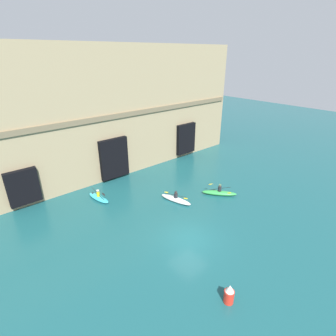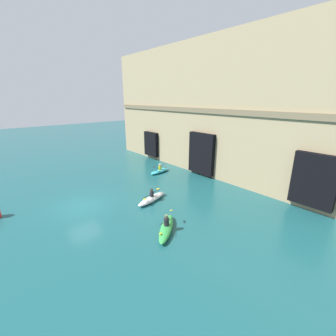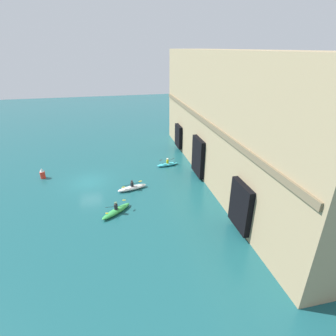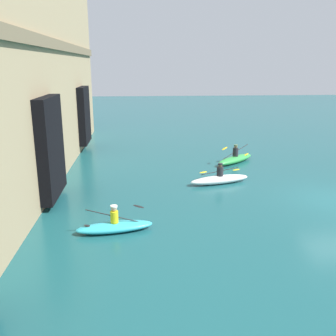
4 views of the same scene
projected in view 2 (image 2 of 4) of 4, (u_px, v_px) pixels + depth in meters
ground_plane at (82, 206)px, 18.01m from camera, size 120.00×120.00×0.00m
cliff_bluff at (228, 110)px, 24.12m from camera, size 35.21×5.80×14.06m
kayak_cyan at (160, 171)px, 25.91m from camera, size 1.25×2.95×1.04m
kayak_green at (166, 228)px, 14.53m from camera, size 2.77×3.07×1.17m
kayak_white at (152, 198)px, 18.75m from camera, size 1.54×3.36×1.10m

